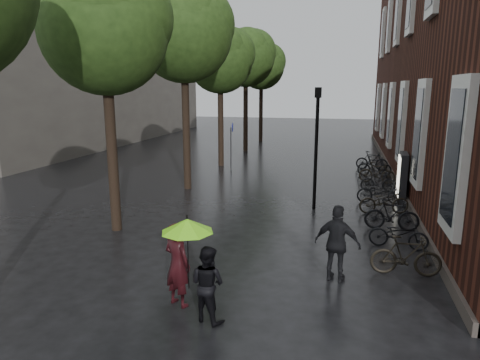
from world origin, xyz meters
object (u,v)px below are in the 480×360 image
(person_black, at_px, (208,284))
(parked_bicycles, at_px, (382,190))
(pedestrian_walking, at_px, (337,244))
(ad_lightbox, at_px, (402,178))
(lamp_post, at_px, (317,137))
(person_burgundy, at_px, (177,264))

(person_black, xyz_separation_m, parked_bicycles, (4.04, 10.18, -0.28))
(pedestrian_walking, relative_size, parked_bicycles, 0.13)
(person_black, xyz_separation_m, ad_lightbox, (4.78, 10.30, 0.23))
(person_black, distance_m, lamp_post, 8.89)
(pedestrian_walking, bearing_deg, person_burgundy, 45.35)
(person_burgundy, height_order, pedestrian_walking, pedestrian_walking)
(person_black, bearing_deg, pedestrian_walking, -114.61)
(parked_bicycles, distance_m, lamp_post, 3.80)
(person_burgundy, relative_size, parked_bicycles, 0.12)
(pedestrian_walking, xyz_separation_m, lamp_post, (-0.95, 6.13, 1.82))
(person_burgundy, height_order, parked_bicycles, person_burgundy)
(person_burgundy, bearing_deg, parked_bicycles, -92.31)
(person_black, xyz_separation_m, pedestrian_walking, (2.42, 2.41, 0.16))
(ad_lightbox, bearing_deg, parked_bicycles, -167.52)
(person_burgundy, xyz_separation_m, pedestrian_walking, (3.22, 1.97, 0.02))
(parked_bicycles, bearing_deg, ad_lightbox, 8.99)
(person_burgundy, distance_m, parked_bicycles, 10.89)
(person_burgundy, relative_size, ad_lightbox, 0.91)
(ad_lightbox, bearing_deg, pedestrian_walking, -103.15)
(parked_bicycles, bearing_deg, person_black, -111.66)
(lamp_post, bearing_deg, ad_lightbox, 28.06)
(person_black, distance_m, parked_bicycles, 10.96)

